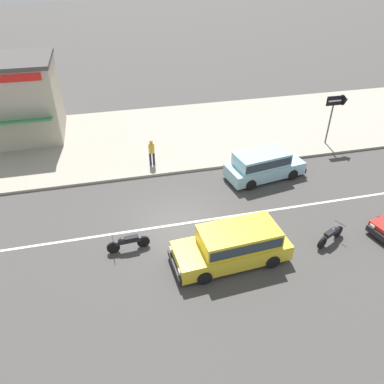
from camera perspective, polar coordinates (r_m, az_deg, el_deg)
ground_plane at (r=17.86m, az=-2.01°, el=-4.91°), size 160.00×160.00×0.00m
lane_centre_stripe at (r=17.85m, az=-2.01°, el=-4.91°), size 50.40×0.14×0.01m
kerb_strip at (r=25.82m, az=-6.36°, el=8.35°), size 68.00×10.00×0.15m
minivan_pale_blue_0 at (r=21.22m, az=10.81°, el=4.16°), size 4.67×2.40×1.56m
minivan_yellow_2 at (r=15.63m, az=6.48°, el=-7.85°), size 4.99×2.23×1.56m
motorcycle_1 at (r=17.72m, az=20.44°, el=-6.11°), size 1.64×0.93×0.80m
motorcycle_2 at (r=16.48m, az=-9.75°, el=-7.54°), size 1.87×0.56×0.80m
arrow_signboard at (r=25.42m, az=21.81°, el=12.49°), size 1.44×0.65×3.21m
pedestrian_near_clock at (r=21.90m, az=-6.19°, el=6.31°), size 0.34×0.34×1.60m
shopfront_corner_warung at (r=27.30m, az=-25.58°, el=12.67°), size 5.63×5.48×5.07m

